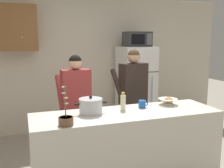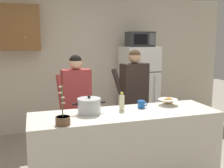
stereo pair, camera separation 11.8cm
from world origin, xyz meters
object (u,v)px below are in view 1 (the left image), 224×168
Objects in this scene: refrigerator at (136,89)px; bottle_near_edge at (123,102)px; person_by_sink at (133,90)px; coffee_mug at (142,104)px; cooking_pot at (91,106)px; potted_orchid at (66,119)px; person_near_pot at (76,98)px; bread_bowl at (168,101)px; microwave at (137,39)px.

refrigerator reaches higher than bottle_near_edge.
coffee_mug is (-0.18, -0.71, -0.04)m from person_by_sink.
cooking_pot is 0.47m from potted_orchid.
person_near_pot is 0.96m from coffee_mug.
potted_orchid reaches higher than cooking_pot.
person_by_sink reaches higher than bread_bowl.
potted_orchid is at bearing -156.07° from bottle_near_edge.
person_by_sink is 12.41× the size of coffee_mug.
microwave is 1.19× the size of potted_orchid.
cooking_pot is 2.94× the size of coffee_mug.
bottle_near_edge is at bearing -171.84° from coffee_mug.
person_by_sink is 6.33× the size of bread_bowl.
bottle_near_edge is (-0.96, -1.76, 0.21)m from refrigerator.
microwave is at bearing 67.88° from coffee_mug.
person_by_sink is 4.04× the size of potted_orchid.
refrigerator is at bearing 63.30° from person_by_sink.
bread_bowl is (-0.30, -1.67, -0.80)m from microwave.
refrigerator is 7.27× the size of bottle_near_edge.
potted_orchid is (-1.71, -2.09, 0.17)m from refrigerator.
bread_bowl is at bearing -100.28° from microwave.
refrigerator is 4.06× the size of potted_orchid.
person_by_sink reaches higher than person_near_pot.
microwave is 1.88m from bread_bowl.
microwave is at bearing 36.96° from person_near_pot.
bottle_near_edge reaches higher than coffee_mug.
person_near_pot reaches higher than bread_bowl.
cooking_pot is (-0.86, -0.75, -0.00)m from person_by_sink.
bottle_near_edge is 0.81m from potted_orchid.
cooking_pot reaches higher than coffee_mug.
microwave is 2.12m from bottle_near_edge.
refrigerator is 1.04× the size of person_near_pot.
microwave is (0.00, -0.02, 0.96)m from refrigerator.
bottle_near_edge is at bearing 23.93° from potted_orchid.
refrigerator is 1.72m from bread_bowl.
person_near_pot is 6.09× the size of bread_bowl.
refrigerator is 1.01× the size of person_by_sink.
coffee_mug is at bearing -175.76° from bread_bowl.
potted_orchid is at bearing -129.28° from refrigerator.
person_by_sink is at bearing -117.21° from microwave.
cooking_pot is (-1.37, -1.76, 0.19)m from refrigerator.
refrigerator is at bearing 50.72° from potted_orchid.
bread_bowl is at bearing 4.24° from coffee_mug.
person_by_sink reaches higher than potted_orchid.
coffee_mug is at bearing -112.12° from microwave.
cooking_pot is at bearing -127.81° from refrigerator.
cooking_pot is at bearing -86.85° from person_near_pot.
microwave is 0.31× the size of person_near_pot.
bread_bowl is at bearing 15.81° from potted_orchid.
person_near_pot is at bearing 93.15° from cooking_pot.
potted_orchid reaches higher than bread_bowl.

